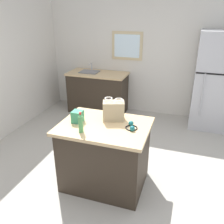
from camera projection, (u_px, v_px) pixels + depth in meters
ground at (116, 184)px, 3.33m from camera, size 6.46×6.46×0.00m
back_wall at (154, 55)px, 5.16m from camera, size 4.87×0.13×2.58m
kitchen_island at (105, 155)px, 3.19m from camera, size 1.13×0.85×0.89m
refrigerator at (215, 82)px, 4.60m from camera, size 0.76×0.68×1.87m
sink_counter at (98, 92)px, 5.50m from camera, size 1.31×0.65×1.10m
shopping_bag at (114, 111)px, 3.10m from camera, size 0.31×0.24×0.29m
small_box at (78, 117)px, 3.05m from camera, size 0.13×0.14×0.15m
bottle at (81, 123)px, 2.79m from camera, size 0.06×0.06×0.25m
ear_defenders at (132, 126)px, 2.92m from camera, size 0.19×0.19×0.06m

